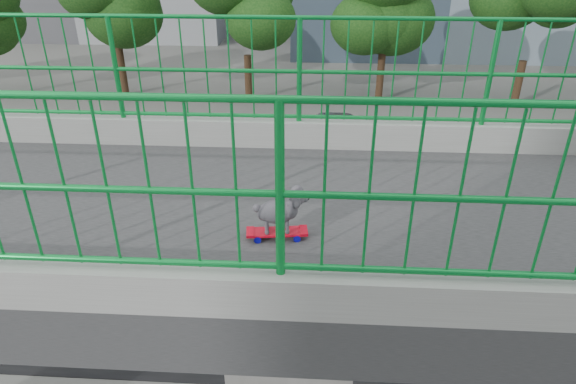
# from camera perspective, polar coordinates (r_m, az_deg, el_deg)

# --- Properties ---
(road) EXTENTS (18.00, 90.00, 0.02)m
(road) POSITION_cam_1_polar(r_m,az_deg,el_deg) (19.19, 2.42, -0.87)
(road) COLOR black
(road) RESTS_ON ground
(footbridge) EXTENTS (3.00, 24.00, 7.00)m
(footbridge) POSITION_cam_1_polar(r_m,az_deg,el_deg) (5.52, 0.41, -17.88)
(footbridge) COLOR #2D2D2F
(footbridge) RESTS_ON ground
(railing) EXTENTS (3.00, 24.00, 1.42)m
(railing) POSITION_cam_1_polar(r_m,az_deg,el_deg) (4.33, 0.50, 0.97)
(railing) COLOR gray
(railing) RESTS_ON footbridge
(street_trees) EXTENTS (5.30, 60.40, 7.26)m
(street_trees) POSITION_cam_1_polar(r_m,az_deg,el_deg) (30.23, 5.32, 19.08)
(street_trees) COLOR black
(street_trees) RESTS_ON ground
(skateboard) EXTENTS (0.20, 0.50, 0.06)m
(skateboard) POSITION_cam_1_polar(r_m,az_deg,el_deg) (3.94, -1.28, -4.71)
(skateboard) COLOR red
(skateboard) RESTS_ON footbridge
(poodle) EXTENTS (0.21, 0.44, 0.36)m
(poodle) POSITION_cam_1_polar(r_m,az_deg,el_deg) (3.84, -0.96, -2.04)
(poodle) COLOR #312E34
(poodle) RESTS_ON skateboard
(car_0) EXTENTS (1.90, 4.72, 1.61)m
(car_0) POSITION_cam_1_polar(r_m,az_deg,el_deg) (14.36, 29.06, -12.09)
(car_0) COLOR black
(car_0) RESTS_ON ground
(car_2) EXTENTS (2.45, 5.31, 1.48)m
(car_2) POSITION_cam_1_polar(r_m,az_deg,el_deg) (19.54, 23.45, -0.35)
(car_2) COLOR silver
(car_2) RESTS_ON ground
(car_3) EXTENTS (1.90, 4.67, 1.36)m
(car_3) POSITION_cam_1_polar(r_m,az_deg,el_deg) (21.46, 11.42, 3.77)
(car_3) COLOR black
(car_3) RESTS_ON ground
(car_4) EXTENTS (1.89, 4.69, 1.60)m
(car_4) POSITION_cam_1_polar(r_m,az_deg,el_deg) (24.19, 6.34, 7.24)
(car_4) COLOR gray
(car_4) RESTS_ON ground
(car_5) EXTENTS (1.40, 4.01, 1.32)m
(car_5) POSITION_cam_1_polar(r_m,az_deg,el_deg) (14.35, 28.20, -12.58)
(car_5) COLOR silver
(car_5) RESTS_ON ground
(car_6) EXTENTS (2.59, 5.63, 1.56)m
(car_6) POSITION_cam_1_polar(r_m,az_deg,el_deg) (17.72, -26.00, -3.68)
(car_6) COLOR black
(car_6) RESTS_ON ground
(car_7) EXTENTS (2.14, 5.26, 1.53)m
(car_7) POSITION_cam_1_polar(r_m,az_deg,el_deg) (19.53, -17.36, 0.82)
(car_7) COLOR gray
(car_7) RESTS_ON ground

